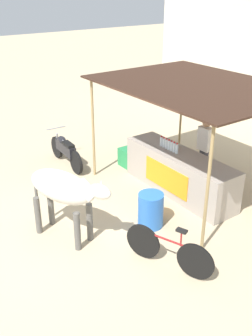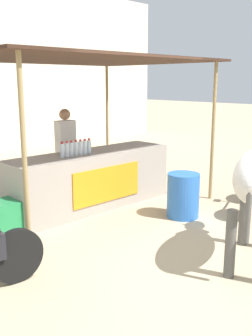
% 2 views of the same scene
% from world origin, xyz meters
% --- Properties ---
extents(ground_plane, '(60.00, 60.00, 0.00)m').
position_xyz_m(ground_plane, '(0.00, 0.00, 0.00)').
color(ground_plane, tan).
extents(stall_counter, '(3.00, 0.82, 0.96)m').
position_xyz_m(stall_counter, '(0.00, 2.20, 0.48)').
color(stall_counter, '#9E9389').
rests_on(stall_counter, ground).
extents(stall_awning, '(4.20, 3.20, 2.50)m').
position_xyz_m(stall_awning, '(0.00, 2.50, 2.41)').
color(stall_awning, '#382319').
rests_on(stall_awning, ground).
extents(water_bottle_row, '(0.61, 0.07, 0.25)m').
position_xyz_m(water_bottle_row, '(-0.35, 2.15, 1.07)').
color(water_bottle_row, silver).
rests_on(water_bottle_row, stall_counter).
extents(vendor_behind_counter, '(0.34, 0.22, 1.65)m').
position_xyz_m(vendor_behind_counter, '(0.01, 2.95, 0.85)').
color(vendor_behind_counter, '#383842').
rests_on(vendor_behind_counter, ground).
extents(cooler_box, '(0.60, 0.44, 0.48)m').
position_xyz_m(cooler_box, '(-1.76, 2.10, 0.24)').
color(cooler_box, '#268C4C').
rests_on(cooler_box, ground).
extents(water_barrel, '(0.51, 0.51, 0.71)m').
position_xyz_m(water_barrel, '(0.72, 0.79, 0.36)').
color(water_barrel, blue).
rests_on(water_barrel, ground).
extents(cow, '(1.82, 1.01, 1.44)m').
position_xyz_m(cow, '(0.10, -0.77, 1.03)').
color(cow, silver).
rests_on(cow, ground).
extents(motorcycle_parked, '(1.80, 0.55, 0.90)m').
position_xyz_m(motorcycle_parked, '(-2.85, 0.75, 0.43)').
color(motorcycle_parked, black).
rests_on(motorcycle_parked, ground).
extents(bicycle_leaning, '(1.56, 0.64, 0.85)m').
position_xyz_m(bicycle_leaning, '(1.90, 0.23, 0.35)').
color(bicycle_leaning, black).
rests_on(bicycle_leaning, ground).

